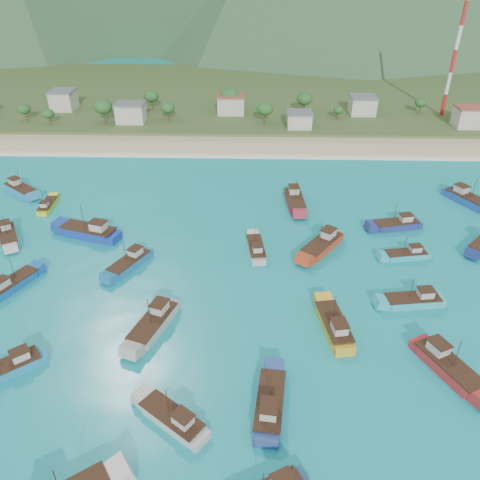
{
  "coord_description": "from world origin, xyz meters",
  "views": [
    {
      "loc": [
        7.51,
        -60.03,
        50.87
      ],
      "look_at": [
        5.24,
        18.0,
        3.0
      ],
      "focal_mm": 35.0,
      "sensor_mm": 36.0,
      "label": 1
    }
  ],
  "objects_px": {
    "radio_tower": "(456,49)",
    "boat_18": "(322,246)",
    "boat_8": "(8,236)",
    "boat_21": "(256,249)",
    "boat_2": "(9,369)",
    "boat_11": "(13,285)",
    "boat_14": "(90,232)",
    "boat_1": "(173,420)",
    "boat_5": "(270,405)",
    "boat_19": "(154,324)",
    "boat_0": "(406,255)",
    "boat_6": "(334,327)",
    "boat_9": "(295,201)",
    "boat_22": "(48,206)",
    "boat_26": "(20,190)",
    "boat_10": "(396,225)",
    "boat_4": "(130,263)",
    "boat_28": "(467,200)",
    "boat_30": "(413,301)",
    "boat_13": "(447,366)"
  },
  "relations": [
    {
      "from": "boat_9",
      "to": "boat_10",
      "type": "xyz_separation_m",
      "value": [
        21.22,
        -10.64,
        -0.17
      ]
    },
    {
      "from": "boat_1",
      "to": "boat_11",
      "type": "xyz_separation_m",
      "value": [
        -32.8,
        27.31,
        0.0
      ]
    },
    {
      "from": "boat_6",
      "to": "boat_10",
      "type": "height_order",
      "value": "boat_6"
    },
    {
      "from": "boat_4",
      "to": "boat_8",
      "type": "distance_m",
      "value": 29.16
    },
    {
      "from": "boat_22",
      "to": "boat_1",
      "type": "bearing_deg",
      "value": -59.63
    },
    {
      "from": "boat_9",
      "to": "boat_22",
      "type": "relative_size",
      "value": 1.46
    },
    {
      "from": "boat_11",
      "to": "boat_28",
      "type": "height_order",
      "value": "boat_28"
    },
    {
      "from": "boat_0",
      "to": "boat_18",
      "type": "distance_m",
      "value": 16.39
    },
    {
      "from": "boat_0",
      "to": "boat_18",
      "type": "relative_size",
      "value": 0.78
    },
    {
      "from": "boat_1",
      "to": "boat_30",
      "type": "distance_m",
      "value": 44.53
    },
    {
      "from": "radio_tower",
      "to": "boat_18",
      "type": "bearing_deg",
      "value": -121.02
    },
    {
      "from": "boat_13",
      "to": "boat_26",
      "type": "height_order",
      "value": "boat_13"
    },
    {
      "from": "boat_9",
      "to": "boat_11",
      "type": "bearing_deg",
      "value": 28.9
    },
    {
      "from": "boat_8",
      "to": "boat_21",
      "type": "distance_m",
      "value": 51.76
    },
    {
      "from": "radio_tower",
      "to": "boat_26",
      "type": "relative_size",
      "value": 4.11
    },
    {
      "from": "boat_22",
      "to": "boat_26",
      "type": "relative_size",
      "value": 0.79
    },
    {
      "from": "boat_18",
      "to": "boat_19",
      "type": "distance_m",
      "value": 37.99
    },
    {
      "from": "boat_14",
      "to": "boat_18",
      "type": "distance_m",
      "value": 48.23
    },
    {
      "from": "radio_tower",
      "to": "boat_18",
      "type": "height_order",
      "value": "radio_tower"
    },
    {
      "from": "boat_0",
      "to": "boat_1",
      "type": "relative_size",
      "value": 0.93
    },
    {
      "from": "boat_1",
      "to": "boat_4",
      "type": "bearing_deg",
      "value": 57.82
    },
    {
      "from": "boat_1",
      "to": "boat_5",
      "type": "xyz_separation_m",
      "value": [
        12.25,
        2.43,
        0.13
      ]
    },
    {
      "from": "boat_1",
      "to": "boat_14",
      "type": "xyz_separation_m",
      "value": [
        -24.39,
        45.26,
        0.32
      ]
    },
    {
      "from": "radio_tower",
      "to": "boat_30",
      "type": "height_order",
      "value": "radio_tower"
    },
    {
      "from": "boat_8",
      "to": "boat_21",
      "type": "height_order",
      "value": "boat_8"
    },
    {
      "from": "boat_21",
      "to": "boat_1",
      "type": "bearing_deg",
      "value": -112.22
    },
    {
      "from": "boat_9",
      "to": "boat_13",
      "type": "bearing_deg",
      "value": 105.13
    },
    {
      "from": "boat_30",
      "to": "boat_13",
      "type": "bearing_deg",
      "value": 174.46
    },
    {
      "from": "boat_9",
      "to": "boat_11",
      "type": "xyz_separation_m",
      "value": [
        -52.46,
        -34.04,
        -0.22
      ]
    },
    {
      "from": "boat_30",
      "to": "boat_1",
      "type": "bearing_deg",
      "value": 116.07
    },
    {
      "from": "boat_14",
      "to": "boat_22",
      "type": "distance_m",
      "value": 18.71
    },
    {
      "from": "boat_5",
      "to": "boat_19",
      "type": "xyz_separation_m",
      "value": [
        -17.97,
        15.12,
        0.04
      ]
    },
    {
      "from": "boat_6",
      "to": "boat_10",
      "type": "relative_size",
      "value": 1.06
    },
    {
      "from": "boat_6",
      "to": "boat_8",
      "type": "xyz_separation_m",
      "value": [
        -63.93,
        26.02,
        -0.1
      ]
    },
    {
      "from": "boat_2",
      "to": "boat_11",
      "type": "height_order",
      "value": "boat_11"
    },
    {
      "from": "boat_6",
      "to": "boat_14",
      "type": "height_order",
      "value": "boat_14"
    },
    {
      "from": "boat_2",
      "to": "boat_9",
      "type": "bearing_deg",
      "value": -78.6
    },
    {
      "from": "boat_4",
      "to": "boat_14",
      "type": "relative_size",
      "value": 0.78
    },
    {
      "from": "boat_6",
      "to": "boat_11",
      "type": "height_order",
      "value": "boat_6"
    },
    {
      "from": "boat_28",
      "to": "boat_21",
      "type": "bearing_deg",
      "value": -4.5
    },
    {
      "from": "boat_5",
      "to": "boat_21",
      "type": "xyz_separation_m",
      "value": [
        -1.77,
        37.8,
        -0.18
      ]
    },
    {
      "from": "boat_18",
      "to": "boat_26",
      "type": "relative_size",
      "value": 1.1
    },
    {
      "from": "radio_tower",
      "to": "boat_0",
      "type": "height_order",
      "value": "radio_tower"
    },
    {
      "from": "boat_0",
      "to": "boat_9",
      "type": "bearing_deg",
      "value": 32.28
    },
    {
      "from": "boat_14",
      "to": "boat_1",
      "type": "bearing_deg",
      "value": -134.12
    },
    {
      "from": "boat_4",
      "to": "boat_11",
      "type": "xyz_separation_m",
      "value": [
        -19.29,
        -7.21,
        -0.03
      ]
    },
    {
      "from": "boat_1",
      "to": "boat_6",
      "type": "distance_m",
      "value": 28.89
    },
    {
      "from": "boat_18",
      "to": "boat_22",
      "type": "height_order",
      "value": "boat_18"
    },
    {
      "from": "boat_6",
      "to": "boat_13",
      "type": "xyz_separation_m",
      "value": [
        14.83,
        -7.9,
        0.04
      ]
    },
    {
      "from": "boat_14",
      "to": "boat_5",
      "type": "bearing_deg",
      "value": -121.9
    }
  ]
}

